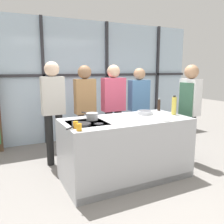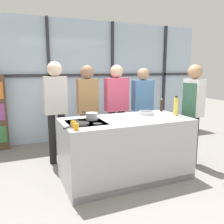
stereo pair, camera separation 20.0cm
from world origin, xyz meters
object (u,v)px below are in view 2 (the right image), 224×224
at_px(spectator_far_right, 143,104).
at_px(white_plate, 162,120).
at_px(frying_pan, 79,124).
at_px(chef, 193,107).
at_px(juice_glass_near, 76,127).
at_px(spectator_center_right, 116,104).
at_px(mixing_bowl, 146,113).
at_px(spectator_far_left, 56,105).
at_px(juice_glass_far, 73,124).
at_px(spectator_center_left, 88,105).
at_px(pepper_grinder, 162,105).
at_px(oil_bottle, 176,106).
at_px(saucepan, 92,116).

relative_size(spectator_far_right, white_plate, 6.39).
bearing_deg(spectator_far_right, frying_pan, 35.03).
xyz_separation_m(chef, spectator_far_right, (-0.45, 0.94, -0.05)).
distance_m(white_plate, juice_glass_near, 1.30).
xyz_separation_m(spectator_center_right, white_plate, (0.14, -1.32, -0.06)).
xyz_separation_m(mixing_bowl, juice_glass_near, (-1.32, -0.54, 0.01)).
height_order(spectator_far_left, mixing_bowl, spectator_far_left).
xyz_separation_m(spectator_far_right, mixing_bowl, (-0.41, -0.84, -0.00)).
xyz_separation_m(chef, white_plate, (-0.89, -0.38, -0.08)).
bearing_deg(juice_glass_far, spectator_center_left, 65.17).
bearing_deg(pepper_grinder, juice_glass_far, -161.35).
bearing_deg(mixing_bowl, spectator_center_right, 101.14).
distance_m(juice_glass_near, juice_glass_far, 0.14).
distance_m(spectator_center_left, juice_glass_near, 1.50).
distance_m(chef, spectator_center_right, 1.40).
bearing_deg(chef, juice_glass_far, 97.83).
bearing_deg(oil_bottle, juice_glass_far, -174.31).
xyz_separation_m(spectator_center_right, saucepan, (-0.79, -0.88, -0.01)).
bearing_deg(juice_glass_near, spectator_far_right, 38.59).
height_order(chef, saucepan, chef).
xyz_separation_m(spectator_far_right, saucepan, (-1.37, -0.88, 0.02)).
distance_m(chef, spectator_center_left, 1.87).
relative_size(oil_bottle, pepper_grinder, 1.37).
relative_size(white_plate, juice_glass_near, 3.06).
distance_m(oil_bottle, pepper_grinder, 0.42).
bearing_deg(juice_glass_near, chef, 11.39).
bearing_deg(spectator_center_right, frying_pan, 47.44).
xyz_separation_m(saucepan, mixing_bowl, (0.96, 0.04, -0.03)).
height_order(chef, spectator_center_left, chef).
bearing_deg(juice_glass_near, spectator_center_right, 50.16).
relative_size(chef, spectator_far_left, 0.97).
xyz_separation_m(spectator_center_left, mixing_bowl, (0.75, -0.84, -0.06)).
height_order(spectator_center_left, white_plate, spectator_center_left).
bearing_deg(spectator_center_left, frying_pan, 67.69).
xyz_separation_m(spectator_center_right, mixing_bowl, (0.17, -0.84, -0.03)).
height_order(spectator_far_right, juice_glass_near, spectator_far_right).
xyz_separation_m(spectator_far_right, pepper_grinder, (0.01, -0.66, 0.07)).
height_order(spectator_far_right, oil_bottle, spectator_far_right).
relative_size(frying_pan, pepper_grinder, 1.70).
distance_m(spectator_far_left, white_plate, 1.86).
xyz_separation_m(frying_pan, oil_bottle, (1.62, 0.07, 0.13)).
bearing_deg(pepper_grinder, oil_bottle, -91.38).
bearing_deg(juice_glass_far, frying_pan, 43.93).
relative_size(spectator_center_right, pepper_grinder, 7.68).
relative_size(spectator_far_left, saucepan, 5.61).
distance_m(spectator_center_right, white_plate, 1.33).
bearing_deg(frying_pan, juice_glass_far, -136.07).
distance_m(chef, saucepan, 1.82).
height_order(chef, mixing_bowl, chef).
relative_size(spectator_far_right, saucepan, 5.28).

